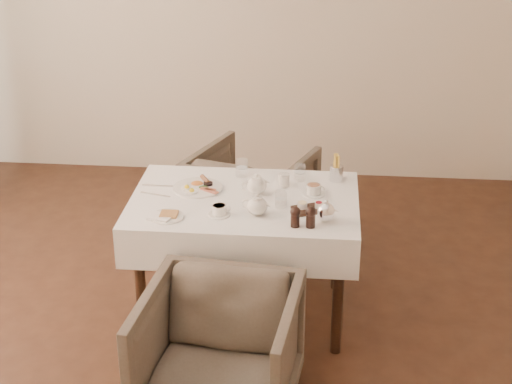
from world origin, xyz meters
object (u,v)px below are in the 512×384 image
object	(u,v)px
armchair_near	(219,356)
armchair_far	(251,198)
table	(244,217)
teapot_centre	(256,184)
breakfast_plate	(198,187)

from	to	relation	value
armchair_near	armchair_far	bearing A→B (deg)	97.04
table	teapot_centre	size ratio (longest dim) A/B	7.95
table	armchair_far	world-z (taller)	table
armchair_far	teapot_centre	xyz separation A→B (m)	(0.11, -0.83, 0.48)
table	teapot_centre	xyz separation A→B (m)	(0.06, 0.07, 0.18)
table	teapot_centre	distance (m)	0.20
teapot_centre	armchair_near	bearing A→B (deg)	-118.49
teapot_centre	table	bearing A→B (deg)	-155.79
armchair_near	armchair_far	xyz separation A→B (m)	(-0.02, 1.80, 0.00)
armchair_near	table	bearing A→B (deg)	94.54
table	teapot_centre	bearing A→B (deg)	47.32
armchair_far	teapot_centre	distance (m)	0.96
armchair_far	armchair_near	bearing A→B (deg)	112.37
armchair_far	breakfast_plate	xyz separation A→B (m)	(-0.23, -0.78, 0.42)
breakfast_plate	armchair_near	bearing A→B (deg)	-80.07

